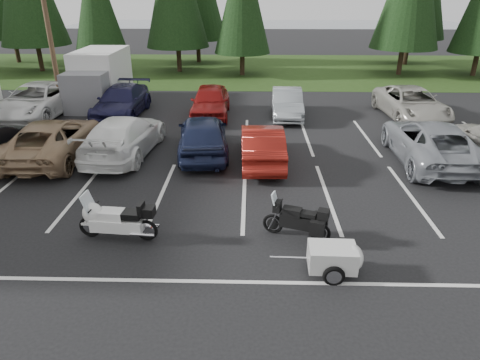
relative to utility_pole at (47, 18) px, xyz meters
name	(u,v)px	position (x,y,z in m)	size (l,w,h in m)	color
ground	(227,209)	(10.00, -12.00, -4.70)	(120.00, 120.00, 0.00)	black
grass_strip	(243,69)	(10.00, 12.00, -4.69)	(80.00, 16.00, 0.01)	#1F3711
lake_water	(274,32)	(14.00, 43.00, -4.70)	(70.00, 50.00, 0.02)	slate
utility_pole	(47,18)	(0.00, 0.00, 0.00)	(1.60, 0.26, 9.00)	#473321
box_truck	(97,79)	(2.00, 0.50, -3.25)	(2.40, 5.60, 2.90)	silver
stall_markings	(230,182)	(10.00, -10.00, -4.69)	(32.00, 16.00, 0.01)	silver
conifer_3	(96,0)	(-0.50, 9.40, 0.57)	(3.87, 3.87, 9.02)	#332316
car_near_2	(53,139)	(2.99, -7.84, -3.93)	(2.56, 5.55, 1.54)	#987958
car_near_3	(124,136)	(5.68, -7.46, -3.91)	(2.20, 5.41, 1.57)	white
car_near_4	(203,135)	(8.80, -7.33, -3.88)	(1.93, 4.80, 1.64)	#181F3C
car_near_5	(262,144)	(11.12, -8.13, -3.97)	(1.55, 4.43, 1.46)	maroon
car_near_6	(431,142)	(17.56, -7.86, -3.90)	(2.65, 5.74, 1.60)	gray
car_far_0	(37,100)	(-0.33, -2.02, -3.87)	(2.75, 5.96, 1.66)	white
car_far_1	(122,102)	(4.00, -1.86, -3.94)	(2.12, 5.23, 1.52)	#171639
car_far_2	(210,101)	(8.60, -1.85, -3.90)	(1.88, 4.66, 1.59)	maroon
car_far_3	(287,103)	(12.55, -1.74, -4.00)	(1.48, 4.25, 1.40)	gray
car_far_4	(411,103)	(18.85, -1.85, -3.94)	(2.52, 5.47, 1.52)	#A7A499
touring_motorcycle	(117,217)	(7.18, -13.71, -4.03)	(2.40, 0.74, 1.33)	silver
cargo_trailer	(332,260)	(12.62, -15.09, -4.33)	(1.60, 0.90, 0.74)	silver
adventure_motorcycle	(297,217)	(11.93, -13.53, -4.07)	(2.05, 0.71, 1.25)	black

